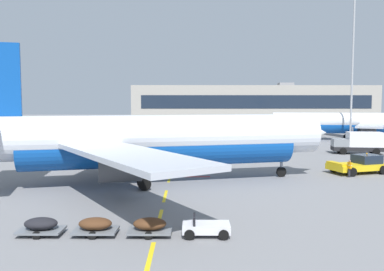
# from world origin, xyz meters

# --- Properties ---
(ground) EXTENTS (400.00, 400.00, 0.00)m
(ground) POSITION_xyz_m (40.00, 40.00, 0.00)
(ground) COLOR slate
(apron_paint_markings) EXTENTS (8.00, 95.21, 0.01)m
(apron_paint_markings) POSITION_xyz_m (18.00, 37.12, 0.00)
(apron_paint_markings) COLOR yellow
(apron_paint_markings) RESTS_ON ground
(airliner_foreground) EXTENTS (34.53, 33.71, 12.20)m
(airliner_foreground) POSITION_xyz_m (16.87, 19.06, 3.95)
(airliner_foreground) COLOR silver
(airliner_foreground) RESTS_ON ground
(pushback_tug) EXTENTS (6.57, 4.48, 2.08)m
(pushback_tug) POSITION_xyz_m (37.72, 23.98, 0.90)
(pushback_tug) COLOR yellow
(pushback_tug) RESTS_ON ground
(airliner_mid_left) EXTENTS (30.42, 29.99, 10.66)m
(airliner_mid_left) POSITION_xyz_m (50.42, 60.87, 3.45)
(airliner_mid_left) COLOR white
(airliner_mid_left) RESTS_ON ground
(fuel_service_truck) EXTENTS (7.27, 3.44, 3.14)m
(fuel_service_truck) POSITION_xyz_m (44.46, 39.71, 1.65)
(fuel_service_truck) COLOR black
(fuel_service_truck) RESTS_ON ground
(baggage_train) EXTENTS (11.63, 1.76, 1.14)m
(baggage_train) POSITION_xyz_m (16.23, 4.66, 0.53)
(baggage_train) COLOR silver
(baggage_train) RESTS_ON ground
(ground_crew_worker) EXTENTS (0.31, 0.69, 1.71)m
(ground_crew_worker) POSITION_xyz_m (35.68, 21.65, 0.98)
(ground_crew_worker) COLOR #232328
(ground_crew_worker) RESTS_ON ground
(apron_light_mast_far) EXTENTS (1.80, 1.80, 28.42)m
(apron_light_mast_far) POSITION_xyz_m (50.09, 56.49, 17.39)
(apron_light_mast_far) COLOR slate
(apron_light_mast_far) RESTS_ON ground
(terminal_satellite) EXTENTS (96.76, 28.05, 15.83)m
(terminal_satellite) POSITION_xyz_m (46.28, 149.60, 7.13)
(terminal_satellite) COLOR #9E998E
(terminal_satellite) RESTS_ON ground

